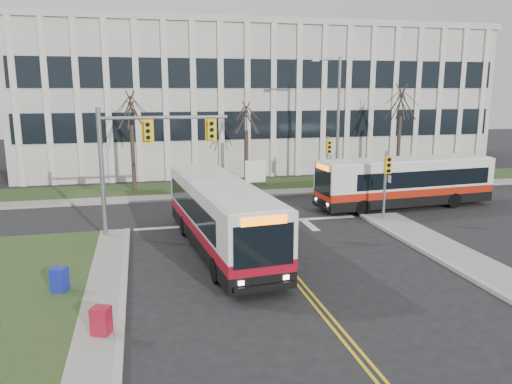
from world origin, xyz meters
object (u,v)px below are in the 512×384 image
Objects in this scene: newspaper_box_blue at (60,281)px; newspaper_box_red at (101,323)px; directory_sign at (255,172)px; streetlight at (336,115)px; bus_cross at (405,183)px; bus_main at (221,217)px.

newspaper_box_blue is 3.97m from newspaper_box_red.
streetlight is at bearing -13.23° from directory_sign.
bus_main is at bearing -69.48° from bus_cross.
streetlight reaches higher than bus_main.
newspaper_box_blue and newspaper_box_red have the same top height.
bus_cross is at bearing 50.41° from newspaper_box_blue.
bus_main is 8.54m from newspaper_box_red.
directory_sign is 10.81m from bus_cross.
streetlight reaches higher than newspaper_box_red.
bus_cross reaches higher than newspaper_box_blue.
directory_sign is (-5.53, 1.30, -4.02)m from streetlight.
bus_cross is (1.90, -6.55, -3.74)m from streetlight.
bus_main is at bearing 79.99° from newspaper_box_red.
streetlight is at bearing 67.56° from newspaper_box_blue.
streetlight reaches higher than newspaper_box_blue.
newspaper_box_blue is (-10.93, -17.01, -0.70)m from directory_sign.
bus_main is (-10.22, -12.22, -3.68)m from streetlight.
streetlight reaches higher than bus_cross.
bus_main reaches higher than newspaper_box_blue.
bus_cross is at bearing -46.58° from directory_sign.
streetlight is at bearing 75.43° from newspaper_box_red.
newspaper_box_red is at bearing -41.85° from newspaper_box_blue.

